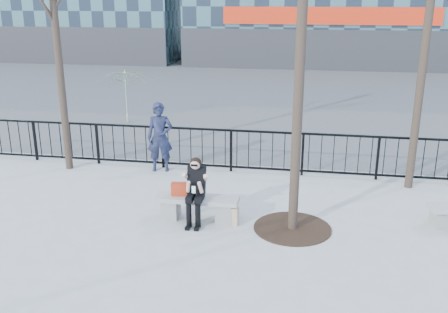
# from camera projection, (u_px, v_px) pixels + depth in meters

# --- Properties ---
(ground) EXTENTS (120.00, 120.00, 0.00)m
(ground) POSITION_uv_depth(u_px,v_px,m) (198.00, 219.00, 10.05)
(ground) COLOR #9E9E99
(ground) RESTS_ON ground
(street_surface) EXTENTS (60.00, 23.00, 0.01)m
(street_surface) POSITION_uv_depth(u_px,v_px,m) (266.00, 89.00, 24.12)
(street_surface) COLOR #474747
(street_surface) RESTS_ON ground
(railing) EXTENTS (14.00, 0.06, 1.10)m
(railing) POSITION_uv_depth(u_px,v_px,m) (223.00, 150.00, 12.70)
(railing) COLOR black
(railing) RESTS_ON ground
(tree_grate) EXTENTS (1.50, 1.50, 0.02)m
(tree_grate) POSITION_uv_depth(u_px,v_px,m) (292.00, 228.00, 9.64)
(tree_grate) COLOR black
(tree_grate) RESTS_ON ground
(bench_main) EXTENTS (1.65, 0.46, 0.49)m
(bench_main) POSITION_uv_depth(u_px,v_px,m) (197.00, 206.00, 9.96)
(bench_main) COLOR gray
(bench_main) RESTS_ON ground
(seated_woman) EXTENTS (0.50, 0.64, 1.34)m
(seated_woman) POSITION_uv_depth(u_px,v_px,m) (195.00, 191.00, 9.70)
(seated_woman) COLOR black
(seated_woman) RESTS_ON ground
(handbag) EXTENTS (0.33, 0.18, 0.26)m
(handbag) POSITION_uv_depth(u_px,v_px,m) (179.00, 189.00, 9.94)
(handbag) COLOR #B02D15
(handbag) RESTS_ON bench_main
(shopping_bag) EXTENTS (0.40, 0.20, 0.36)m
(shopping_bag) POSITION_uv_depth(u_px,v_px,m) (229.00, 215.00, 9.80)
(shopping_bag) COLOR beige
(shopping_bag) RESTS_ON ground
(standing_man) EXTENTS (0.72, 0.55, 1.77)m
(standing_man) POSITION_uv_depth(u_px,v_px,m) (160.00, 137.00, 12.62)
(standing_man) COLOR black
(standing_man) RESTS_ON ground
(vendor_umbrella) EXTENTS (2.19, 2.23, 1.90)m
(vendor_umbrella) POSITION_uv_depth(u_px,v_px,m) (126.00, 97.00, 17.39)
(vendor_umbrella) COLOR yellow
(vendor_umbrella) RESTS_ON ground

